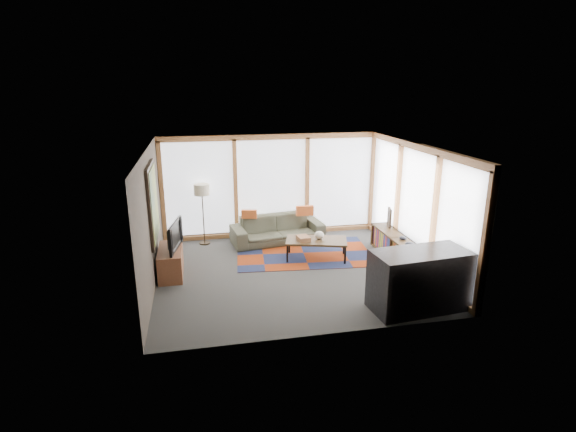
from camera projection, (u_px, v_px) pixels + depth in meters
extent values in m
plane|color=#323230|center=(292.00, 271.00, 9.42)|extent=(5.50, 5.50, 0.00)
cube|color=#3E342D|center=(151.00, 220.00, 8.52)|extent=(0.04, 5.00, 2.60)
cube|color=#3E342D|center=(327.00, 258.00, 6.70)|extent=(5.50, 0.04, 2.60)
cube|color=silver|center=(292.00, 148.00, 8.68)|extent=(5.50, 5.00, 0.04)
cube|color=white|center=(272.00, 186.00, 11.37)|extent=(5.30, 0.02, 2.35)
cube|color=white|center=(416.00, 205.00, 9.57)|extent=(0.02, 4.80, 2.35)
cube|color=black|center=(153.00, 203.00, 8.74)|extent=(0.05, 1.35, 1.55)
cube|color=gold|center=(154.00, 203.00, 8.74)|extent=(0.02, 1.20, 1.40)
cube|color=maroon|center=(303.00, 253.00, 10.43)|extent=(3.23, 2.25, 0.01)
imported|color=#343425|center=(277.00, 229.00, 11.08)|extent=(2.34, 1.18, 0.66)
cube|color=#B44E20|center=(249.00, 214.00, 10.83)|extent=(0.39, 0.20, 0.20)
cube|color=#B44E20|center=(305.00, 211.00, 11.07)|extent=(0.43, 0.14, 0.24)
cube|color=brown|center=(303.00, 238.00, 9.93)|extent=(0.28, 0.33, 0.10)
ellipsoid|color=beige|center=(319.00, 235.00, 10.01)|extent=(0.24, 0.24, 0.18)
ellipsoid|color=black|center=(410.00, 244.00, 9.28)|extent=(0.22, 0.22, 0.10)
ellipsoid|color=black|center=(403.00, 238.00, 9.70)|extent=(0.19, 0.19, 0.08)
cube|color=black|center=(389.00, 217.00, 10.55)|extent=(0.12, 0.33, 0.44)
cube|color=brown|center=(171.00, 262.00, 9.20)|extent=(0.47, 1.12, 0.56)
imported|color=black|center=(171.00, 236.00, 9.04)|extent=(0.32, 1.00, 0.57)
cube|color=black|center=(419.00, 280.00, 7.76)|extent=(1.73, 0.93, 1.06)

